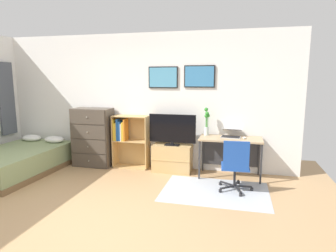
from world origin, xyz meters
name	(u,v)px	position (x,y,z in m)	size (l,w,h in m)	color
ground_plane	(86,218)	(0.00, 0.00, 0.00)	(7.20, 7.20, 0.00)	tan
wall_back_with_posters	(144,101)	(0.01, 2.43, 1.36)	(6.12, 0.09, 2.70)	white
area_rug	(215,191)	(1.58, 1.31, 0.00)	(1.70, 1.20, 0.01)	#B2B7BC
bed	(18,161)	(-2.22, 1.36, 0.24)	(1.39, 2.07, 0.59)	brown
dresser	(93,137)	(-1.02, 2.15, 0.60)	(0.80, 0.46, 1.21)	#4C4238
bookshelf	(127,137)	(-0.28, 2.22, 0.62)	(0.73, 0.30, 1.07)	tan
tv_stand	(172,158)	(0.67, 2.17, 0.26)	(0.75, 0.41, 0.53)	tan
television	(172,130)	(0.67, 2.15, 0.83)	(0.91, 0.16, 0.61)	black
desk	(231,145)	(1.78, 2.17, 0.60)	(1.12, 0.56, 0.74)	tan
office_chair	(235,164)	(1.89, 1.38, 0.46)	(0.57, 0.58, 0.86)	#232326
laptop	(231,133)	(1.79, 2.21, 0.80)	(0.38, 0.41, 0.16)	#B7B7BC
computer_mouse	(244,138)	(2.02, 2.09, 0.76)	(0.06, 0.10, 0.03)	silver
bamboo_vase	(207,121)	(1.32, 2.24, 1.01)	(0.11, 0.10, 0.53)	silver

